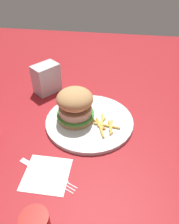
% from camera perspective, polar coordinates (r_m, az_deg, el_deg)
% --- Properties ---
extents(ground_plane, '(1.60, 1.60, 0.00)m').
position_cam_1_polar(ground_plane, '(0.71, 1.83, -2.85)').
color(ground_plane, maroon).
extents(plate, '(0.27, 0.27, 0.01)m').
position_cam_1_polar(plate, '(0.71, -0.00, -2.26)').
color(plate, silver).
rests_on(plate, ground_plane).
extents(sandwich, '(0.11, 0.11, 0.10)m').
position_cam_1_polar(sandwich, '(0.68, -3.62, 1.74)').
color(sandwich, tan).
rests_on(sandwich, plate).
extents(fries_pile, '(0.08, 0.10, 0.01)m').
position_cam_1_polar(fries_pile, '(0.69, 3.86, -3.32)').
color(fries_pile, gold).
rests_on(fries_pile, plate).
extents(napkin, '(0.11, 0.11, 0.00)m').
position_cam_1_polar(napkin, '(0.59, -10.64, -14.95)').
color(napkin, white).
rests_on(napkin, ground_plane).
extents(fork, '(0.16, 0.09, 0.00)m').
position_cam_1_polar(fork, '(0.59, -10.55, -14.88)').
color(fork, silver).
rests_on(fork, napkin).
extents(napkin_dispenser, '(0.10, 0.11, 0.11)m').
position_cam_1_polar(napkin_dispenser, '(0.85, -10.68, 8.20)').
color(napkin_dispenser, '#B7BABF').
rests_on(napkin_dispenser, ground_plane).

